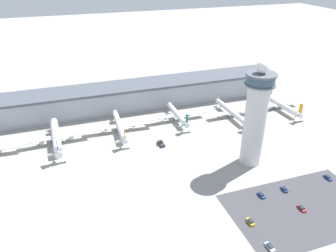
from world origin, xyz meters
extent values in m
plane|color=#9E9B93|center=(0.00, 0.00, 0.00)|extent=(1000.00, 1000.00, 0.00)
cube|color=#A3A8B2|center=(0.00, 70.00, 7.71)|extent=(242.13, 22.00, 15.42)
cube|color=#4C515B|center=(0.00, 70.00, 16.22)|extent=(242.13, 25.00, 1.60)
cylinder|color=silver|center=(52.52, -19.52, 21.62)|extent=(10.81, 10.81, 43.24)
cylinder|color=#565B66|center=(52.52, -19.52, 43.64)|extent=(14.74, 14.74, 0.80)
cylinder|color=#334C60|center=(52.52, -19.52, 46.05)|extent=(13.56, 13.56, 4.02)
cylinder|color=#565B66|center=(52.52, -19.52, 48.56)|extent=(14.74, 14.74, 1.00)
sphere|color=white|center=(52.52, -19.52, 51.99)|extent=(5.87, 5.87, 5.87)
cube|color=#424247|center=(54.89, -58.96, 0.00)|extent=(64.00, 40.00, 0.01)
cylinder|color=#A8A8B2|center=(-73.81, 32.30, 2.61)|extent=(2.56, 4.75, 2.32)
cylinder|color=white|center=(-43.89, 32.61, 4.96)|extent=(5.65, 32.26, 4.56)
cone|color=white|center=(-44.51, 50.71, 4.96)|extent=(4.70, 4.26, 4.56)
cone|color=white|center=(-43.25, 13.82, 4.96)|extent=(4.29, 5.61, 4.11)
cube|color=white|center=(-43.91, 33.25, 4.16)|extent=(39.38, 5.73, 0.44)
cylinder|color=#A8A8B2|center=(-52.19, 33.97, 2.78)|extent=(2.68, 5.10, 2.51)
cylinder|color=#A8A8B2|center=(-35.71, 34.53, 2.78)|extent=(2.68, 5.10, 2.51)
cube|color=navy|center=(-43.21, 12.72, 10.89)|extent=(0.40, 2.81, 7.30)
cube|color=white|center=(-43.20, 12.32, 5.42)|extent=(12.84, 2.43, 0.24)
cylinder|color=black|center=(-44.40, 47.46, 1.34)|extent=(0.28, 0.28, 2.68)
cylinder|color=black|center=(-40.69, 32.56, 1.34)|extent=(0.28, 0.28, 2.68)
cylinder|color=black|center=(-47.08, 32.34, 1.34)|extent=(0.28, 0.28, 2.68)
cylinder|color=white|center=(-6.36, 35.26, 4.39)|extent=(4.81, 33.12, 3.50)
cone|color=white|center=(-5.64, 53.33, 4.39)|extent=(3.63, 3.29, 3.50)
cone|color=white|center=(-7.10, 16.67, 4.39)|extent=(3.32, 4.33, 3.15)
cube|color=white|center=(-6.34, 35.92, 3.77)|extent=(41.53, 6.04, 0.44)
cylinder|color=#A8A8B2|center=(-14.98, 37.27, 2.71)|extent=(2.08, 3.93, 1.93)
cylinder|color=#A8A8B2|center=(2.39, 36.58, 2.71)|extent=(2.08, 3.93, 1.93)
cube|color=orange|center=(-7.14, 15.83, 8.94)|extent=(0.41, 2.81, 5.60)
cube|color=white|center=(-7.15, 15.43, 4.74)|extent=(9.88, 2.39, 0.24)
cylinder|color=black|center=(-5.75, 50.56, 1.32)|extent=(0.28, 0.28, 2.63)
cylinder|color=black|center=(-3.92, 35.03, 1.32)|extent=(0.28, 0.28, 2.63)
cylinder|color=black|center=(-8.82, 35.22, 1.32)|extent=(0.28, 0.28, 2.63)
cylinder|color=silver|center=(32.87, 38.25, 4.55)|extent=(3.69, 26.20, 3.55)
cone|color=silver|center=(32.79, 52.93, 4.55)|extent=(3.57, 3.21, 3.55)
cone|color=silver|center=(32.95, 23.03, 4.55)|extent=(3.22, 4.28, 3.19)
cube|color=silver|center=(32.87, 38.77, 3.93)|extent=(39.51, 4.62, 0.44)
cylinder|color=#A8A8B2|center=(24.57, 39.73, 2.86)|extent=(1.97, 3.91, 1.95)
cylinder|color=#A8A8B2|center=(41.15, 39.82, 2.86)|extent=(1.97, 3.91, 1.95)
cube|color=#14704C|center=(32.96, 22.18, 9.17)|extent=(0.32, 2.80, 5.68)
cube|color=silver|center=(32.96, 21.78, 4.91)|extent=(9.95, 2.05, 0.24)
cylinder|color=black|center=(32.80, 50.14, 1.39)|extent=(0.28, 0.28, 2.78)
cylinder|color=black|center=(35.35, 37.99, 1.39)|extent=(0.28, 0.28, 2.78)
cylinder|color=black|center=(30.39, 37.96, 1.39)|extent=(0.28, 0.28, 2.78)
cylinder|color=silver|center=(69.42, 31.68, 3.77)|extent=(4.28, 33.64, 3.50)
cone|color=silver|center=(68.99, 50.04, 3.77)|extent=(3.58, 3.23, 3.50)
cone|color=silver|center=(69.86, 12.80, 3.77)|extent=(3.25, 4.28, 3.15)
cube|color=silver|center=(69.40, 32.35, 3.15)|extent=(32.73, 5.16, 0.44)
cylinder|color=#A8A8B2|center=(62.53, 33.19, 2.09)|extent=(2.02, 3.90, 1.93)
cylinder|color=#A8A8B2|center=(76.23, 33.51, 2.09)|extent=(2.02, 3.90, 1.93)
cube|color=#14704C|center=(69.88, 11.96, 8.32)|extent=(0.37, 2.81, 5.60)
cube|color=silver|center=(69.89, 11.56, 4.12)|extent=(9.85, 2.23, 0.24)
cylinder|color=black|center=(69.06, 47.26, 1.01)|extent=(0.28, 0.28, 2.01)
cylinder|color=black|center=(71.87, 31.61, 1.01)|extent=(0.28, 0.28, 2.01)
cylinder|color=black|center=(66.97, 31.49, 1.01)|extent=(0.28, 0.28, 2.01)
cylinder|color=white|center=(107.70, 32.67, 4.00)|extent=(5.51, 35.21, 3.90)
cone|color=white|center=(106.81, 51.94, 4.00)|extent=(4.06, 3.69, 3.90)
cone|color=white|center=(108.62, 12.82, 4.00)|extent=(3.72, 4.84, 3.51)
cube|color=white|center=(107.67, 33.37, 3.32)|extent=(32.93, 5.91, 0.44)
cylinder|color=#A8A8B2|center=(100.75, 34.05, 2.14)|extent=(2.34, 4.39, 2.15)
cylinder|color=#A8A8B2|center=(114.49, 34.69, 2.14)|extent=(2.34, 4.39, 2.15)
cube|color=orange|center=(108.66, 11.88, 9.07)|extent=(0.43, 2.81, 6.24)
cube|color=white|center=(108.68, 11.48, 4.39)|extent=(11.00, 2.50, 0.24)
cylinder|color=black|center=(106.95, 48.98, 1.03)|extent=(0.28, 0.28, 2.05)
cylinder|color=black|center=(110.43, 32.70, 1.03)|extent=(0.28, 0.28, 2.05)
cylinder|color=black|center=(104.98, 32.44, 1.03)|extent=(0.28, 0.28, 2.05)
cube|color=black|center=(12.99, 11.69, 0.06)|extent=(3.10, 5.60, 0.12)
cube|color=#2D333D|center=(12.99, 11.69, 0.72)|extent=(3.34, 6.61, 1.44)
cube|color=#232D38|center=(12.90, 12.32, 2.03)|extent=(2.42, 2.19, 1.18)
cube|color=black|center=(90.58, 27.38, 0.06)|extent=(5.73, 3.02, 0.12)
cube|color=#2D333D|center=(90.58, 27.38, 0.70)|extent=(6.77, 3.28, 1.40)
cube|color=#232D38|center=(89.94, 27.48, 1.98)|extent=(2.24, 2.27, 1.15)
cube|color=black|center=(28.95, -72.82, 0.06)|extent=(1.94, 3.96, 0.12)
cube|color=silver|center=(28.95, -72.82, 0.38)|extent=(2.04, 4.71, 0.76)
cube|color=#232D38|center=(28.94, -72.71, 1.07)|extent=(1.73, 2.62, 0.62)
cube|color=black|center=(28.92, -59.07, 0.06)|extent=(1.77, 3.77, 0.12)
cube|color=gold|center=(28.92, -59.07, 0.43)|extent=(1.85, 4.49, 0.86)
cube|color=#232D38|center=(28.92, -59.18, 1.22)|extent=(1.60, 2.48, 0.71)
cube|color=black|center=(42.62, -46.05, 0.06)|extent=(1.87, 3.71, 0.12)
cube|color=navy|center=(42.62, -46.05, 0.42)|extent=(1.97, 4.41, 0.84)
cube|color=#232D38|center=(42.61, -45.94, 1.18)|extent=(1.68, 2.45, 0.68)
cube|color=black|center=(55.17, -45.83, 0.06)|extent=(1.73, 3.48, 0.12)
cube|color=navy|center=(55.17, -45.83, 0.43)|extent=(1.82, 4.14, 0.86)
cube|color=#232D38|center=(55.17, -45.93, 1.22)|extent=(1.57, 2.29, 0.71)
cube|color=black|center=(81.05, -45.14, 0.06)|extent=(1.75, 3.92, 0.12)
cube|color=navy|center=(81.05, -45.14, 0.42)|extent=(1.83, 4.66, 0.84)
cube|color=#232D38|center=(81.05, -45.02, 1.18)|extent=(1.58, 2.57, 0.69)
cube|color=black|center=(54.34, -59.16, 0.06)|extent=(1.92, 3.91, 0.12)
cube|color=red|center=(54.34, -59.16, 0.37)|extent=(2.03, 4.64, 0.75)
cube|color=#232D38|center=(54.34, -59.05, 1.05)|extent=(1.71, 2.58, 0.61)
camera|label=1|loc=(-35.52, -143.37, 98.06)|focal=35.00mm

